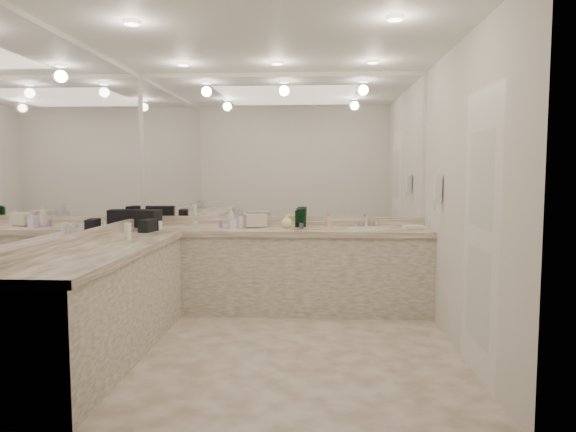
# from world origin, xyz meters

# --- Properties ---
(floor) EXTENTS (3.20, 3.20, 0.00)m
(floor) POSITION_xyz_m (0.00, 0.00, 0.00)
(floor) COLOR beige
(floor) RESTS_ON ground
(ceiling) EXTENTS (3.20, 3.20, 0.00)m
(ceiling) POSITION_xyz_m (0.00, 0.00, 2.60)
(ceiling) COLOR white
(ceiling) RESTS_ON floor
(wall_back) EXTENTS (3.20, 0.02, 2.60)m
(wall_back) POSITION_xyz_m (0.00, 1.50, 1.30)
(wall_back) COLOR silver
(wall_back) RESTS_ON floor
(wall_left) EXTENTS (0.02, 3.00, 2.60)m
(wall_left) POSITION_xyz_m (-1.60, 0.00, 1.30)
(wall_left) COLOR silver
(wall_left) RESTS_ON floor
(wall_right) EXTENTS (0.02, 3.00, 2.60)m
(wall_right) POSITION_xyz_m (1.60, 0.00, 1.30)
(wall_right) COLOR silver
(wall_right) RESTS_ON floor
(vanity_back_base) EXTENTS (3.20, 0.60, 0.84)m
(vanity_back_base) POSITION_xyz_m (0.00, 1.20, 0.42)
(vanity_back_base) COLOR beige
(vanity_back_base) RESTS_ON floor
(vanity_back_top) EXTENTS (3.20, 0.64, 0.06)m
(vanity_back_top) POSITION_xyz_m (0.00, 1.19, 0.87)
(vanity_back_top) COLOR beige
(vanity_back_top) RESTS_ON vanity_back_base
(vanity_left_base) EXTENTS (0.60, 2.40, 0.84)m
(vanity_left_base) POSITION_xyz_m (-1.30, -0.30, 0.42)
(vanity_left_base) COLOR beige
(vanity_left_base) RESTS_ON floor
(vanity_left_top) EXTENTS (0.64, 2.42, 0.06)m
(vanity_left_top) POSITION_xyz_m (-1.29, -0.30, 0.87)
(vanity_left_top) COLOR beige
(vanity_left_top) RESTS_ON vanity_left_base
(backsplash_back) EXTENTS (3.20, 0.04, 0.10)m
(backsplash_back) POSITION_xyz_m (0.00, 1.48, 0.95)
(backsplash_back) COLOR beige
(backsplash_back) RESTS_ON vanity_back_top
(backsplash_left) EXTENTS (0.04, 3.00, 0.10)m
(backsplash_left) POSITION_xyz_m (-1.58, 0.00, 0.95)
(backsplash_left) COLOR beige
(backsplash_left) RESTS_ON vanity_left_top
(mirror_back) EXTENTS (3.12, 0.01, 1.55)m
(mirror_back) POSITION_xyz_m (0.00, 1.49, 1.77)
(mirror_back) COLOR white
(mirror_back) RESTS_ON wall_back
(mirror_left) EXTENTS (0.01, 2.92, 1.55)m
(mirror_left) POSITION_xyz_m (-1.59, 0.00, 1.77)
(mirror_left) COLOR white
(mirror_left) RESTS_ON wall_left
(sink) EXTENTS (0.44, 0.44, 0.03)m
(sink) POSITION_xyz_m (0.95, 1.20, 0.90)
(sink) COLOR white
(sink) RESTS_ON vanity_back_top
(faucet) EXTENTS (0.24, 0.16, 0.14)m
(faucet) POSITION_xyz_m (0.95, 1.41, 0.97)
(faucet) COLOR silver
(faucet) RESTS_ON vanity_back_top
(wall_phone) EXTENTS (0.06, 0.10, 0.24)m
(wall_phone) POSITION_xyz_m (1.56, 0.70, 1.35)
(wall_phone) COLOR white
(wall_phone) RESTS_ON wall_right
(door) EXTENTS (0.02, 0.82, 2.10)m
(door) POSITION_xyz_m (1.59, -0.50, 1.05)
(door) COLOR white
(door) RESTS_ON wall_right
(black_toiletry_bag) EXTENTS (0.35, 0.26, 0.18)m
(black_toiletry_bag) POSITION_xyz_m (-1.47, 1.20, 0.99)
(black_toiletry_bag) COLOR black
(black_toiletry_bag) RESTS_ON vanity_back_top
(black_bag_spill) EXTENTS (0.15, 0.25, 0.13)m
(black_bag_spill) POSITION_xyz_m (-1.30, 0.80, 0.96)
(black_bag_spill) COLOR black
(black_bag_spill) RESTS_ON vanity_left_top
(cream_cosmetic_case) EXTENTS (0.26, 0.21, 0.13)m
(cream_cosmetic_case) POSITION_xyz_m (-0.27, 1.29, 0.97)
(cream_cosmetic_case) COLOR beige
(cream_cosmetic_case) RESTS_ON vanity_back_top
(hand_towel) EXTENTS (0.24, 0.17, 0.04)m
(hand_towel) POSITION_xyz_m (1.43, 1.18, 0.92)
(hand_towel) COLOR white
(hand_towel) RESTS_ON vanity_back_top
(lotion_left) EXTENTS (0.06, 0.06, 0.15)m
(lotion_left) POSITION_xyz_m (-1.30, 0.23, 0.97)
(lotion_left) COLOR white
(lotion_left) RESTS_ON vanity_left_top
(soap_bottle_a) EXTENTS (0.11, 0.11, 0.22)m
(soap_bottle_a) POSITION_xyz_m (-0.53, 1.25, 1.01)
(soap_bottle_a) COLOR silver
(soap_bottle_a) RESTS_ON vanity_back_top
(soap_bottle_b) EXTENTS (0.09, 0.09, 0.17)m
(soap_bottle_b) POSITION_xyz_m (-0.49, 1.12, 0.98)
(soap_bottle_b) COLOR silver
(soap_bottle_b) RESTS_ON vanity_back_top
(soap_bottle_c) EXTENTS (0.16, 0.16, 0.15)m
(soap_bottle_c) POSITION_xyz_m (0.08, 1.22, 0.98)
(soap_bottle_c) COLOR #FFF39A
(soap_bottle_c) RESTS_ON vanity_back_top
(green_bottle_0) EXTENTS (0.07, 0.07, 0.20)m
(green_bottle_0) POSITION_xyz_m (0.22, 1.32, 1.00)
(green_bottle_0) COLOR #12502B
(green_bottle_0) RESTS_ON vanity_back_top
(green_bottle_1) EXTENTS (0.07, 0.07, 0.21)m
(green_bottle_1) POSITION_xyz_m (0.25, 1.36, 1.00)
(green_bottle_1) COLOR #12502B
(green_bottle_1) RESTS_ON vanity_back_top
(green_bottle_2) EXTENTS (0.07, 0.07, 0.19)m
(green_bottle_2) POSITION_xyz_m (0.20, 1.31, 0.99)
(green_bottle_2) COLOR #12502B
(green_bottle_2) RESTS_ON vanity_back_top
(amenity_bottle_0) EXTENTS (0.04, 0.04, 0.13)m
(amenity_bottle_0) POSITION_xyz_m (0.54, 1.25, 0.97)
(amenity_bottle_0) COLOR #E0B28C
(amenity_bottle_0) RESTS_ON vanity_back_top
(amenity_bottle_1) EXTENTS (0.04, 0.04, 0.06)m
(amenity_bottle_1) POSITION_xyz_m (0.24, 1.12, 0.93)
(amenity_bottle_1) COLOR #3F3F4C
(amenity_bottle_1) RESTS_ON vanity_back_top
(amenity_bottle_2) EXTENTS (0.04, 0.04, 0.08)m
(amenity_bottle_2) POSITION_xyz_m (-0.64, 1.21, 0.94)
(amenity_bottle_2) COLOR #9966B2
(amenity_bottle_2) RESTS_ON vanity_back_top
(amenity_bottle_3) EXTENTS (0.05, 0.05, 0.07)m
(amenity_bottle_3) POSITION_xyz_m (-0.92, 1.20, 0.94)
(amenity_bottle_3) COLOR silver
(amenity_bottle_3) RESTS_ON vanity_back_top
(amenity_bottle_4) EXTENTS (0.05, 0.05, 0.13)m
(amenity_bottle_4) POSITION_xyz_m (-0.42, 1.19, 0.96)
(amenity_bottle_4) COLOR silver
(amenity_bottle_4) RESTS_ON vanity_back_top
(amenity_bottle_5) EXTENTS (0.06, 0.06, 0.07)m
(amenity_bottle_5) POSITION_xyz_m (-1.30, 1.16, 0.94)
(amenity_bottle_5) COLOR white
(amenity_bottle_5) RESTS_ON vanity_back_top
(amenity_bottle_6) EXTENTS (0.04, 0.04, 0.07)m
(amenity_bottle_6) POSITION_xyz_m (-0.51, 1.34, 0.93)
(amenity_bottle_6) COLOR #F2D84C
(amenity_bottle_6) RESTS_ON vanity_back_top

